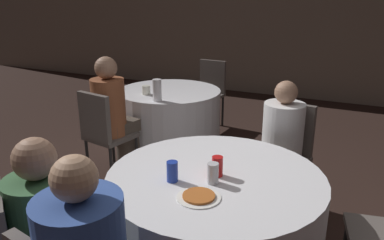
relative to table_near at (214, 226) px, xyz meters
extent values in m
cube|color=gray|center=(-0.05, 4.83, 1.04)|extent=(16.00, 0.06, 2.80)
cylinder|color=silver|center=(0.00, 0.00, 0.00)|extent=(1.32, 1.32, 0.72)
cylinder|color=silver|center=(-1.27, 1.74, 0.00)|extent=(1.17, 1.17, 0.72)
cube|color=#59514C|center=(0.20, 0.96, 0.09)|extent=(0.47, 0.47, 0.04)
cube|color=#59514C|center=(0.23, 1.14, 0.33)|extent=(0.38, 0.13, 0.44)
cylinder|color=black|center=(0.33, 0.76, -0.15)|extent=(0.03, 0.03, 0.43)
cylinder|color=black|center=(0.00, 0.83, -0.15)|extent=(0.03, 0.03, 0.43)
cylinder|color=black|center=(0.40, 1.09, -0.15)|extent=(0.03, 0.03, 0.43)
cylinder|color=black|center=(0.07, 1.16, -0.15)|extent=(0.03, 0.03, 0.43)
cube|color=#59514C|center=(-0.69, -0.93, 0.33)|extent=(0.33, 0.27, 0.44)
cube|color=#59514C|center=(-1.19, 2.64, 0.09)|extent=(0.43, 0.43, 0.04)
cube|color=#59514C|center=(-1.17, 2.82, 0.33)|extent=(0.38, 0.08, 0.44)
cylinder|color=black|center=(-1.03, 2.46, -0.15)|extent=(0.03, 0.03, 0.43)
cylinder|color=black|center=(-1.37, 2.49, -0.15)|extent=(0.03, 0.03, 0.43)
cylinder|color=black|center=(-1.00, 2.79, -0.15)|extent=(0.03, 0.03, 0.43)
cylinder|color=black|center=(-1.34, 2.82, -0.15)|extent=(0.03, 0.03, 0.43)
cube|color=#59514C|center=(-1.43, 0.84, 0.09)|extent=(0.47, 0.47, 0.04)
cube|color=#59514C|center=(-1.46, 0.67, 0.33)|extent=(0.38, 0.12, 0.44)
cylinder|color=black|center=(-1.57, 1.04, -0.15)|extent=(0.03, 0.03, 0.43)
cylinder|color=black|center=(-1.23, 0.98, -0.15)|extent=(0.03, 0.03, 0.43)
cylinder|color=black|center=(-1.63, 0.71, -0.15)|extent=(0.03, 0.03, 0.43)
cylinder|color=black|center=(-1.29, 0.65, -0.15)|extent=(0.03, 0.03, 0.43)
cylinder|color=#4C4238|center=(-1.39, 1.06, -0.13)|extent=(0.24, 0.24, 0.47)
cube|color=#4C4238|center=(-1.41, 0.95, 0.16)|extent=(0.35, 0.37, 0.12)
cylinder|color=brown|center=(-1.43, 0.84, 0.38)|extent=(0.32, 0.32, 0.55)
sphere|color=#997056|center=(-1.43, 0.84, 0.75)|extent=(0.21, 0.21, 0.21)
cylinder|color=#4C4238|center=(0.15, 0.74, -0.13)|extent=(0.24, 0.24, 0.47)
cube|color=#4C4238|center=(0.18, 0.85, 0.16)|extent=(0.37, 0.38, 0.12)
cylinder|color=white|center=(0.20, 0.96, 0.34)|extent=(0.33, 0.33, 0.48)
sphere|color=#997056|center=(0.20, 0.96, 0.67)|extent=(0.18, 0.18, 0.18)
sphere|color=tan|center=(-0.18, -0.96, 0.75)|extent=(0.18, 0.18, 0.18)
cylinder|color=#38663D|center=(-0.58, -0.79, 0.34)|extent=(0.33, 0.33, 0.47)
sphere|color=#997056|center=(-0.58, -0.79, 0.68)|extent=(0.20, 0.20, 0.20)
cylinder|color=white|center=(0.02, -0.29, 0.36)|extent=(0.24, 0.24, 0.01)
cylinder|color=#B25B23|center=(0.02, -0.29, 0.37)|extent=(0.18, 0.18, 0.01)
cylinder|color=silver|center=(0.02, -0.10, 0.42)|extent=(0.07, 0.07, 0.12)
cylinder|color=#1E38A5|center=(-0.20, -0.18, 0.42)|extent=(0.07, 0.07, 0.12)
cylinder|color=red|center=(0.01, -0.01, 0.42)|extent=(0.07, 0.07, 0.12)
cylinder|color=white|center=(-1.15, 1.28, 0.47)|extent=(0.09, 0.09, 0.22)
cylinder|color=silver|center=(-1.40, 1.46, 0.41)|extent=(0.09, 0.09, 0.10)
camera|label=1|loc=(0.74, -1.90, 1.39)|focal=35.00mm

